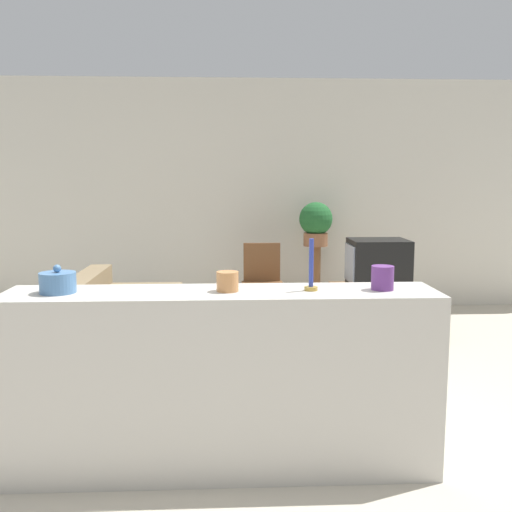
{
  "coord_description": "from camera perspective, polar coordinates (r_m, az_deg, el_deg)",
  "views": [
    {
      "loc": [
        0.04,
        -3.35,
        1.55
      ],
      "look_at": [
        0.29,
        1.78,
        0.85
      ],
      "focal_mm": 40.0,
      "sensor_mm": 36.0,
      "label": 1
    }
  ],
  "objects": [
    {
      "name": "tv_stand",
      "position": [
        5.52,
        11.98,
        -5.79
      ],
      "size": [
        0.83,
        0.57,
        0.55
      ],
      "color": "brown",
      "rests_on": "ground_plane"
    },
    {
      "name": "candlestick",
      "position": [
        2.98,
        5.53,
        -1.72
      ],
      "size": [
        0.07,
        0.07,
        0.27
      ],
      "color": "#B7933D",
      "rests_on": "foreground_counter"
    },
    {
      "name": "coffee_tin",
      "position": [
        3.07,
        12.54,
        -2.15
      ],
      "size": [
        0.12,
        0.12,
        0.13
      ],
      "color": "#66337F",
      "rests_on": "foreground_counter"
    },
    {
      "name": "ground_plane",
      "position": [
        3.7,
        -3.23,
        -17.07
      ],
      "size": [
        14.0,
        14.0,
        0.0
      ],
      "primitive_type": "plane",
      "color": "beige"
    },
    {
      "name": "potted_plant",
      "position": [
        6.5,
        6.0,
        3.37
      ],
      "size": [
        0.38,
        0.38,
        0.5
      ],
      "color": "#8E5B3D",
      "rests_on": "plant_stand"
    },
    {
      "name": "decorative_bowl",
      "position": [
        3.09,
        -19.21,
        -2.5
      ],
      "size": [
        0.18,
        0.18,
        0.15
      ],
      "color": "#4C7AAD",
      "rests_on": "foreground_counter"
    },
    {
      "name": "couch",
      "position": [
        4.95,
        -13.69,
        -7.55
      ],
      "size": [
        0.88,
        1.7,
        0.72
      ],
      "color": "#847051",
      "rests_on": "ground_plane"
    },
    {
      "name": "plant_stand",
      "position": [
        6.58,
        5.92,
        -2.39
      ],
      "size": [
        0.12,
        0.12,
        0.79
      ],
      "color": "brown",
      "rests_on": "ground_plane"
    },
    {
      "name": "foreground_counter",
      "position": [
        3.1,
        -3.36,
        -12.36
      ],
      "size": [
        2.26,
        0.44,
        0.97
      ],
      "color": "beige",
      "rests_on": "ground_plane"
    },
    {
      "name": "wooden_chair",
      "position": [
        6.06,
        0.65,
        -2.39
      ],
      "size": [
        0.44,
        0.44,
        0.86
      ],
      "color": "brown",
      "rests_on": "ground_plane"
    },
    {
      "name": "wall_back",
      "position": [
        6.79,
        -3.09,
        6.06
      ],
      "size": [
        9.0,
        0.06,
        2.7
      ],
      "color": "beige",
      "rests_on": "ground_plane"
    },
    {
      "name": "candle_jar",
      "position": [
        2.96,
        -2.87,
        -2.55
      ],
      "size": [
        0.12,
        0.12,
        0.1
      ],
      "color": "#C6844C",
      "rests_on": "foreground_counter"
    },
    {
      "name": "television",
      "position": [
        5.43,
        12.06,
        -0.7
      ],
      "size": [
        0.54,
        0.45,
        0.44
      ],
      "color": "black",
      "rests_on": "tv_stand"
    }
  ]
}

